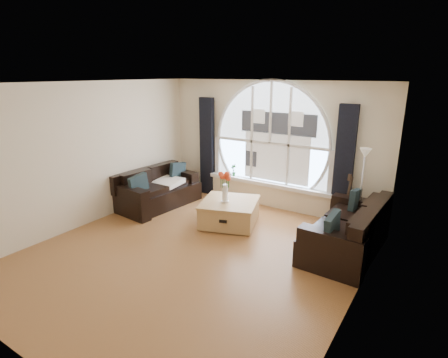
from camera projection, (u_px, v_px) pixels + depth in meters
ground at (194, 253)px, 5.88m from camera, size 5.00×5.50×0.01m
ceiling at (190, 83)px, 5.11m from camera, size 5.00×5.50×0.01m
wall_back at (271, 145)px, 7.71m from camera, size 5.00×0.01×2.70m
wall_front at (7, 243)px, 3.29m from camera, size 5.00×0.01×2.70m
wall_left at (88, 155)px, 6.80m from camera, size 0.01×5.50×2.70m
wall_right at (361, 206)px, 4.19m from camera, size 0.01×5.50×2.70m
attic_slope at (344, 118)px, 4.06m from camera, size 0.92×5.50×0.72m
arched_window at (271, 132)px, 7.60m from camera, size 2.60×0.06×2.15m
window_sill at (267, 183)px, 7.86m from camera, size 2.90×0.22×0.08m
window_frame at (270, 133)px, 7.58m from camera, size 2.76×0.08×2.15m
neighbor_house at (277, 139)px, 7.55m from camera, size 1.70×0.02×1.50m
curtain_left at (207, 147)px, 8.50m from camera, size 0.35×0.12×2.30m
curtain_right at (344, 165)px, 6.83m from camera, size 0.35×0.12×2.30m
sofa_left at (158, 188)px, 7.90m from camera, size 1.09×1.90×0.81m
sofa_right at (346, 229)px, 5.85m from camera, size 1.05×1.97×0.86m
coffee_chest at (230, 211)px, 6.97m from camera, size 1.32×1.32×0.51m
throw_blanket at (168, 182)px, 7.99m from camera, size 0.55×0.55×0.10m
vase_flowers at (225, 182)px, 6.75m from camera, size 0.24×0.24×0.70m
floor_lamp at (361, 193)px, 6.36m from camera, size 0.24×0.24×1.60m
guitar at (349, 200)px, 6.79m from camera, size 0.42×0.34×1.06m
potted_plant at (234, 170)px, 8.27m from camera, size 0.17×0.14×0.28m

